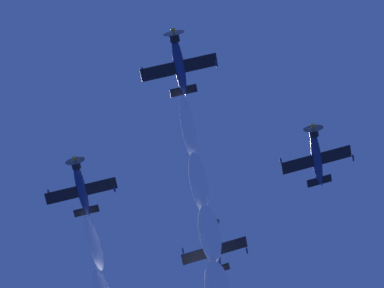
{
  "coord_description": "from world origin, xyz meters",
  "views": [
    {
      "loc": [
        1.42,
        33.33,
        2.11
      ],
      "look_at": [
        -1.09,
        -7.56,
        84.63
      ],
      "focal_mm": 76.77,
      "sensor_mm": 36.0,
      "label": 1
    }
  ],
  "objects_px": {
    "airplane_lead": "(179,63)",
    "airplane_left_wingman": "(316,156)",
    "airplane_right_wingman": "(81,187)",
    "airplane_slot_tail": "(214,247)"
  },
  "relations": [
    {
      "from": "airplane_slot_tail",
      "to": "airplane_left_wingman",
      "type": "bearing_deg",
      "value": 126.6
    },
    {
      "from": "airplane_lead",
      "to": "airplane_slot_tail",
      "type": "distance_m",
      "value": 25.33
    },
    {
      "from": "airplane_right_wingman",
      "to": "airplane_left_wingman",
      "type": "bearing_deg",
      "value": 167.81
    },
    {
      "from": "airplane_lead",
      "to": "airplane_slot_tail",
      "type": "bearing_deg",
      "value": -103.01
    },
    {
      "from": "airplane_left_wingman",
      "to": "airplane_slot_tail",
      "type": "relative_size",
      "value": 1.0
    },
    {
      "from": "airplane_lead",
      "to": "airplane_left_wingman",
      "type": "height_order",
      "value": "airplane_left_wingman"
    },
    {
      "from": "airplane_lead",
      "to": "airplane_right_wingman",
      "type": "distance_m",
      "value": 19.29
    },
    {
      "from": "airplane_lead",
      "to": "airplane_right_wingman",
      "type": "relative_size",
      "value": 1.0
    },
    {
      "from": "airplane_lead",
      "to": "airplane_right_wingman",
      "type": "bearing_deg",
      "value": -56.96
    },
    {
      "from": "airplane_right_wingman",
      "to": "airplane_slot_tail",
      "type": "distance_m",
      "value": 18.33
    }
  ]
}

